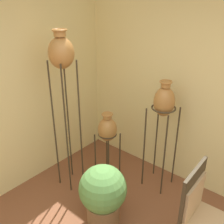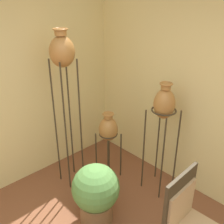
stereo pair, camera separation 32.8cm
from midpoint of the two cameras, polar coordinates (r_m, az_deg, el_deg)
name	(u,v)px [view 1 (the left image)]	position (r m, az deg, el deg)	size (l,w,h in m)	color
vase_stand_tall	(62,58)	(3.09, -13.96, 11.20)	(0.30, 0.30, 2.08)	#382D1E
vase_stand_medium	(164,104)	(3.19, 8.39, 1.59)	(0.32, 0.32, 1.50)	#382D1E
vase_stand_short	(107,130)	(3.52, -3.68, -4.02)	(0.27, 0.27, 1.00)	#382D1E
chair	(203,215)	(2.61, 15.68, -20.98)	(0.51, 0.48, 1.08)	#382D1E
potted_plant	(103,194)	(3.06, -5.22, -17.38)	(0.54, 0.54, 0.74)	brown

